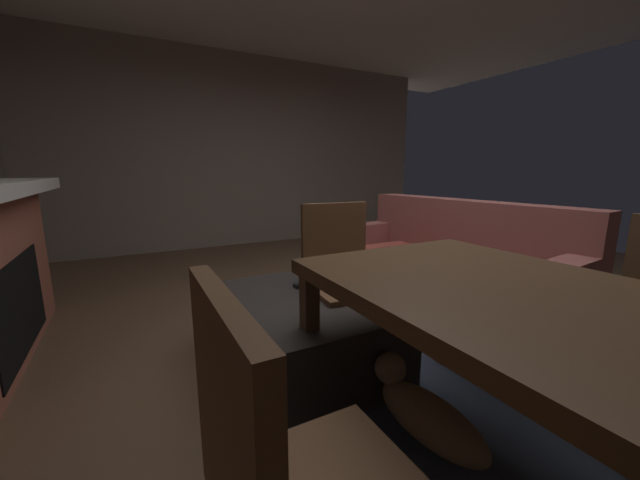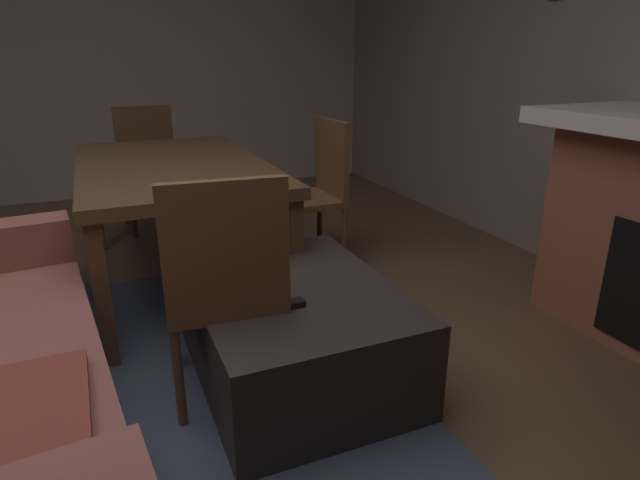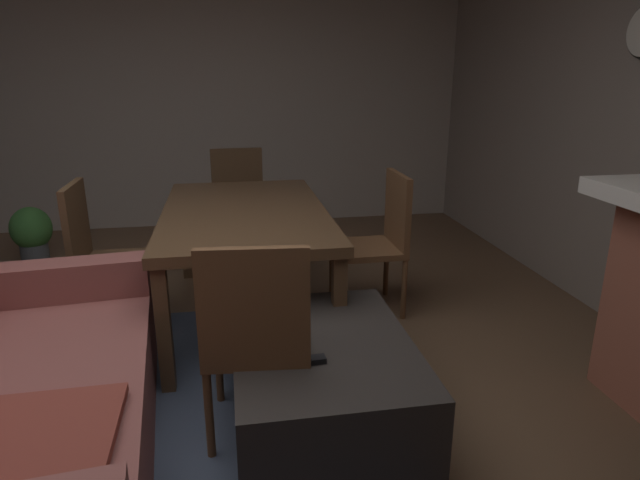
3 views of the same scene
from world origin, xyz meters
The scene contains 12 objects.
floor centered at (0.00, 0.00, 0.00)m, with size 8.74×8.74×0.00m, color brown.
wall_right_window_side centered at (3.64, 0.00, 1.39)m, with size 0.12×6.18×2.78m, color #B2A59B.
area_rug centered at (0.03, -0.17, 0.01)m, with size 2.60×2.00×0.01m, color #3D475B.
ottoman_coffee_table centered at (0.03, -0.78, 0.21)m, with size 1.08×0.79×0.42m, color #2D2826.
tv_remote centered at (-0.15, -0.68, 0.43)m, with size 0.05×0.16×0.02m, color black.
dining_table centered at (1.21, -0.49, 0.67)m, with size 1.73×1.00×0.74m.
dining_chair_north centered at (1.21, 0.40, 0.52)m, with size 0.44×0.44×0.93m.
dining_chair_east centered at (2.47, -0.49, 0.52)m, with size 0.47×0.47×0.93m.
dining_chair_west centered at (-0.04, -0.48, 0.52)m, with size 0.48×0.48×0.93m.
dining_chair_south centered at (1.22, -1.39, 0.52)m, with size 0.44×0.44×0.93m.
potted_plant centered at (2.61, 1.25, 0.26)m, with size 0.33×0.33×0.48m.
small_dog centered at (0.84, -0.62, 0.16)m, with size 0.58×0.22×0.27m.
Camera 3 is at (-2.07, -0.40, 1.56)m, focal length 30.10 mm.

